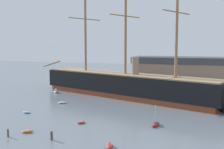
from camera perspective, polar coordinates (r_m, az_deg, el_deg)
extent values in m
cube|color=brown|center=(92.58, 2.61, -3.98)|extent=(60.25, 29.34, 1.58)
cube|color=black|center=(92.02, 2.62, -1.76)|extent=(62.76, 30.56, 5.65)
ellipsoid|color=black|center=(111.83, -9.44, -0.85)|extent=(13.63, 11.93, 7.24)
ellipsoid|color=black|center=(78.53, 19.97, -4.07)|extent=(13.63, 11.93, 7.24)
cube|color=#9E7F5B|center=(91.66, 2.63, 0.09)|extent=(61.31, 29.42, 0.34)
cylinder|color=#936642|center=(102.62, -5.25, 8.84)|extent=(0.79, 0.79, 29.40)
cylinder|color=#936642|center=(102.85, -5.27, 10.80)|extent=(5.49, 14.39, 0.32)
cylinder|color=#936642|center=(91.29, 2.67, 9.20)|extent=(0.79, 0.79, 29.40)
cylinder|color=#936642|center=(91.54, 2.68, 11.41)|extent=(5.49, 14.39, 0.32)
cylinder|color=#936642|center=(82.11, 12.61, 9.41)|extent=(0.79, 0.79, 29.40)
cylinder|color=#936642|center=(82.39, 12.67, 11.86)|extent=(5.49, 14.39, 0.32)
cylinder|color=#936642|center=(116.74, -11.79, 2.08)|extent=(9.60, 3.95, 3.01)
cylinder|color=gray|center=(89.21, 4.59, 1.63)|extent=(2.26, 2.26, 5.65)
ellipsoid|color=orange|center=(58.87, -16.28, -10.67)|extent=(2.32, 2.04, 0.51)
cube|color=beige|center=(58.82, -16.29, -10.49)|extent=(0.63, 0.77, 0.08)
ellipsoid|color=#B22D28|center=(48.92, -0.52, -13.81)|extent=(2.18, 3.07, 0.67)
cube|color=beige|center=(48.84, -0.52, -13.54)|extent=(1.06, 0.62, 0.10)
ellipsoid|color=#B22D28|center=(62.99, -6.04, -9.39)|extent=(1.79, 1.79, 0.42)
cube|color=beige|center=(62.95, -6.04, -9.25)|extent=(0.58, 0.57, 0.06)
ellipsoid|color=#7FB2D6|center=(74.57, -16.38, -7.13)|extent=(2.07, 0.92, 0.49)
cube|color=#B2ADA3|center=(74.53, -16.39, -6.99)|extent=(0.20, 0.77, 0.07)
ellipsoid|color=#B22D28|center=(61.48, 8.55, -9.70)|extent=(1.74, 3.60, 0.66)
cube|color=#4C4C51|center=(61.53, 8.61, -9.33)|extent=(0.74, 0.96, 0.35)
cylinder|color=silver|center=(60.77, 8.51, -7.76)|extent=(0.09, 0.09, 3.97)
ellipsoid|color=silver|center=(83.95, -9.77, -5.46)|extent=(2.65, 2.50, 0.60)
cube|color=beige|center=(83.90, -9.78, -5.30)|extent=(0.79, 0.86, 0.09)
ellipsoid|color=silver|center=(102.87, -10.99, -3.32)|extent=(2.57, 3.29, 0.71)
cube|color=#B2ADA3|center=(102.57, -11.00, -3.02)|extent=(1.17, 1.21, 0.71)
ellipsoid|color=#1E284C|center=(90.20, 20.72, -4.93)|extent=(3.88, 1.79, 0.71)
cube|color=#B2ADA3|center=(90.10, 20.85, -4.68)|extent=(1.03, 0.78, 0.37)
cylinder|color=silver|center=(89.82, 20.66, -3.44)|extent=(0.09, 0.09, 4.30)
ellipsoid|color=gold|center=(101.58, 4.28, -3.40)|extent=(1.87, 2.31, 0.50)
cube|color=beige|center=(101.55, 4.28, -3.29)|extent=(0.78, 0.56, 0.08)
cylinder|color=#4C3D2D|center=(53.51, -11.78, -11.68)|extent=(0.43, 0.43, 1.54)
cylinder|color=#4C3D2D|center=(57.35, -19.76, -10.76)|extent=(0.32, 0.32, 1.43)
cube|color=#565659|center=(112.70, 18.67, -2.69)|extent=(61.28, 16.03, 0.80)
cube|color=tan|center=(112.10, 18.75, -0.27)|extent=(55.71, 13.36, 8.75)
cube|color=#47474C|center=(111.65, 18.85, 2.58)|extent=(56.83, 13.63, 2.42)
ellipsoid|color=silver|center=(64.82, -11.61, 5.28)|extent=(0.33, 0.25, 0.11)
sphere|color=silver|center=(64.64, -11.52, 5.29)|extent=(0.09, 0.09, 0.09)
cube|color=#ADA89E|center=(65.00, -11.33, 5.31)|extent=(0.40, 0.59, 0.13)
cube|color=#ADA89E|center=(64.63, -11.89, 5.29)|extent=(0.40, 0.59, 0.13)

